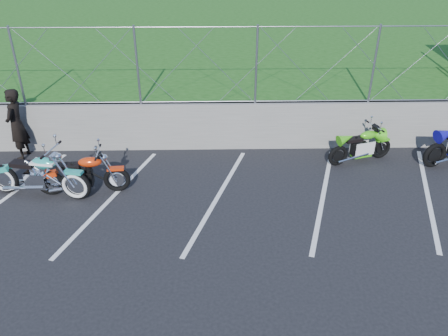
{
  "coord_description": "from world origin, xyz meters",
  "views": [
    {
      "loc": [
        -0.05,
        -7.39,
        5.33
      ],
      "look_at": [
        0.13,
        1.3,
        0.56
      ],
      "focal_mm": 35.0,
      "sensor_mm": 36.0,
      "label": 1
    }
  ],
  "objects_px": {
    "cruiser_turquoise": "(39,177)",
    "naked_orange": "(84,176)",
    "sportbike_green": "(361,147)",
    "person_standing": "(16,125)"
  },
  "relations": [
    {
      "from": "cruiser_turquoise",
      "to": "sportbike_green",
      "type": "relative_size",
      "value": 1.36
    },
    {
      "from": "naked_orange",
      "to": "sportbike_green",
      "type": "xyz_separation_m",
      "value": [
        6.72,
        1.4,
        -0.03
      ]
    },
    {
      "from": "cruiser_turquoise",
      "to": "naked_orange",
      "type": "distance_m",
      "value": 0.97
    },
    {
      "from": "cruiser_turquoise",
      "to": "naked_orange",
      "type": "bearing_deg",
      "value": 17.09
    },
    {
      "from": "sportbike_green",
      "to": "cruiser_turquoise",
      "type": "bearing_deg",
      "value": 173.47
    },
    {
      "from": "cruiser_turquoise",
      "to": "person_standing",
      "type": "xyz_separation_m",
      "value": [
        -1.17,
        1.93,
        0.45
      ]
    },
    {
      "from": "sportbike_green",
      "to": "person_standing",
      "type": "xyz_separation_m",
      "value": [
        -8.85,
        0.43,
        0.53
      ]
    },
    {
      "from": "person_standing",
      "to": "naked_orange",
      "type": "bearing_deg",
      "value": 50.85
    },
    {
      "from": "cruiser_turquoise",
      "to": "sportbike_green",
      "type": "bearing_deg",
      "value": 21.92
    },
    {
      "from": "sportbike_green",
      "to": "person_standing",
      "type": "relative_size",
      "value": 0.95
    }
  ]
}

